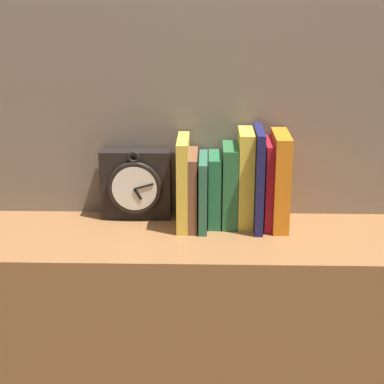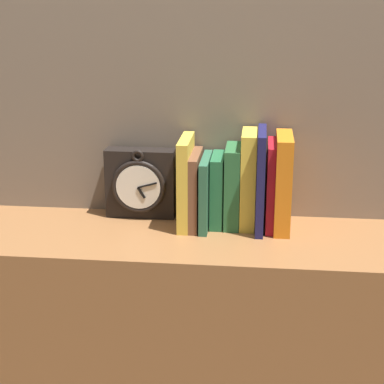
% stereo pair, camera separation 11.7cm
% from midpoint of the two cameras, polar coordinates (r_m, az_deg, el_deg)
% --- Properties ---
extents(wall_back, '(6.00, 0.05, 2.60)m').
position_cam_midpoint_polar(wall_back, '(1.60, -1.97, 13.12)').
color(wall_back, '#756656').
rests_on(wall_back, ground_plane).
extents(clock, '(0.17, 0.07, 0.18)m').
position_cam_midpoint_polar(clock, '(1.62, -7.10, 0.62)').
color(clock, black).
rests_on(clock, bookshelf).
extents(book_slot0_yellow, '(0.03, 0.15, 0.22)m').
position_cam_midpoint_polar(book_slot0_yellow, '(1.56, -2.96, 0.85)').
color(book_slot0_yellow, gold).
rests_on(book_slot0_yellow, bookshelf).
extents(book_slot1_brown, '(0.02, 0.15, 0.18)m').
position_cam_midpoint_polar(book_slot1_brown, '(1.56, -2.05, 0.19)').
color(book_slot1_brown, brown).
rests_on(book_slot1_brown, bookshelf).
extents(book_slot2_green, '(0.02, 0.16, 0.17)m').
position_cam_midpoint_polar(book_slot2_green, '(1.56, -1.16, 0.00)').
color(book_slot2_green, '#2C6246').
rests_on(book_slot2_green, bookshelf).
extents(book_slot3_green, '(0.03, 0.12, 0.17)m').
position_cam_midpoint_polar(book_slot3_green, '(1.57, -0.10, 0.22)').
color(book_slot3_green, '#24653D').
rests_on(book_slot3_green, bookshelf).
extents(book_slot4_green, '(0.04, 0.12, 0.20)m').
position_cam_midpoint_polar(book_slot4_green, '(1.57, 1.24, 0.59)').
color(book_slot4_green, '#2B6538').
rests_on(book_slot4_green, bookshelf).
extents(book_slot5_yellow, '(0.04, 0.12, 0.23)m').
position_cam_midpoint_polar(book_slot5_yellow, '(1.56, 2.63, 1.24)').
color(book_slot5_yellow, yellow).
rests_on(book_slot5_yellow, bookshelf).
extents(book_slot6_navy, '(0.02, 0.16, 0.24)m').
position_cam_midpoint_polar(book_slot6_navy, '(1.55, 3.73, 1.19)').
color(book_slot6_navy, '#1C1B4C').
rests_on(book_slot6_navy, bookshelf).
extents(book_slot7_red, '(0.02, 0.14, 0.21)m').
position_cam_midpoint_polar(book_slot7_red, '(1.56, 4.60, 0.75)').
color(book_slot7_red, red).
rests_on(book_slot7_red, bookshelf).
extents(book_slot8_orange, '(0.04, 0.15, 0.23)m').
position_cam_midpoint_polar(book_slot8_orange, '(1.55, 5.68, 1.02)').
color(book_slot8_orange, orange).
rests_on(book_slot8_orange, bookshelf).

